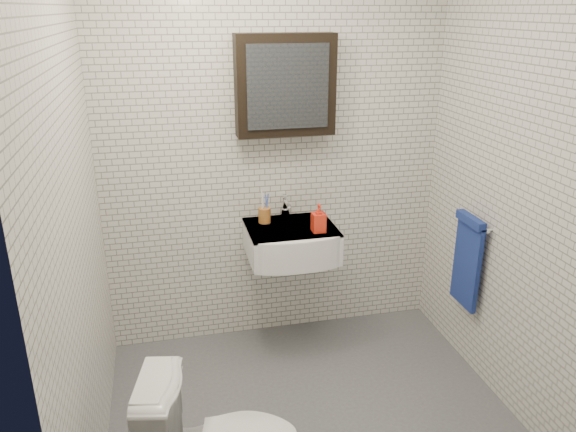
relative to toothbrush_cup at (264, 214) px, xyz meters
The scene contains 8 objects.
ground 1.26m from the toothbrush_cup, 83.76° to the right, with size 2.20×2.00×0.01m, color #4D4F54.
room_shell 1.05m from the toothbrush_cup, 83.76° to the right, with size 2.22×2.02×2.51m.
washbasin 0.26m from the toothbrush_cup, 45.85° to the right, with size 0.55×0.50×0.20m.
faucet 0.15m from the toothbrush_cup, 17.17° to the left, with size 0.06×0.20×0.15m.
mirror_cabinet 0.81m from the toothbrush_cup, 15.81° to the left, with size 0.60×0.15×0.60m.
towel_rail 1.27m from the toothbrush_cup, 25.12° to the right, with size 0.09×0.30×0.58m.
toothbrush_cup is the anchor object (origin of this frame).
soap_bottle 0.37m from the toothbrush_cup, 37.97° to the right, with size 0.08×0.08×0.18m, color #DC4717.
Camera 1 is at (-0.71, -2.40, 2.14)m, focal length 35.00 mm.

